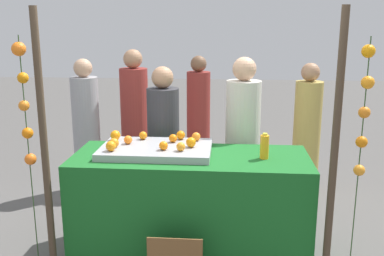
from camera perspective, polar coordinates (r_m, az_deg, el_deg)
ground_plane at (r=4.05m, az=-0.18°, el=-15.78°), size 24.00×24.00×0.00m
stall_counter at (r=3.85m, az=-0.19°, el=-9.95°), size 1.98×0.78×0.90m
orange_tray at (r=3.77m, az=-4.65°, el=-2.78°), size 0.93×0.60×0.06m
orange_0 at (r=3.75m, az=-10.06°, el=-1.92°), size 0.08×0.08×0.08m
orange_1 at (r=3.84m, az=-8.27°, el=-1.52°), size 0.07×0.07×0.07m
orange_2 at (r=3.63m, az=-3.71°, el=-2.29°), size 0.07×0.07×0.07m
orange_3 at (r=3.90m, az=0.54°, el=-1.13°), size 0.08×0.08×0.08m
orange_4 at (r=3.98m, az=-9.89°, el=-0.94°), size 0.09×0.09×0.09m
orange_5 at (r=3.65m, az=-10.45°, el=-2.32°), size 0.08×0.08×0.08m
orange_6 at (r=3.86m, az=-2.47°, el=-1.34°), size 0.07×0.07×0.07m
orange_7 at (r=3.97m, az=-6.35°, el=-0.97°), size 0.07×0.07×0.07m
orange_8 at (r=3.95m, az=-1.48°, el=-0.92°), size 0.08×0.08×0.08m
orange_9 at (r=3.70m, az=-0.20°, el=-1.87°), size 0.08×0.08×0.08m
orange_10 at (r=3.60m, az=-1.46°, el=-2.43°), size 0.07×0.07×0.07m
juice_bottle at (r=3.63m, az=9.36°, el=-2.40°), size 0.07×0.07×0.21m
vendor_left at (r=4.41m, az=-3.69°, el=-2.96°), size 0.32×0.32×1.57m
vendor_right at (r=4.34m, az=6.51°, el=-2.66°), size 0.33×0.33×1.67m
crowd_person_0 at (r=5.42m, az=-7.41°, el=0.61°), size 0.34×0.34×1.67m
crowd_person_1 at (r=5.90m, az=0.83°, el=1.26°), size 0.31×0.31×1.56m
crowd_person_2 at (r=5.36m, az=-13.49°, el=-0.29°), size 0.32×0.32×1.58m
crowd_person_3 at (r=5.25m, az=14.60°, el=-0.83°), size 0.31×0.31×1.54m
canopy_post_left at (r=3.51m, az=-18.55°, el=-2.64°), size 0.06×0.06×2.10m
canopy_post_right at (r=3.31m, az=17.91°, el=-3.53°), size 0.06×0.06×2.10m
garland_strand_left at (r=3.50m, az=-20.87°, el=3.15°), size 0.11×0.10×1.89m
garland_strand_right at (r=3.25m, az=21.42°, el=2.33°), size 0.10×0.11×1.89m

